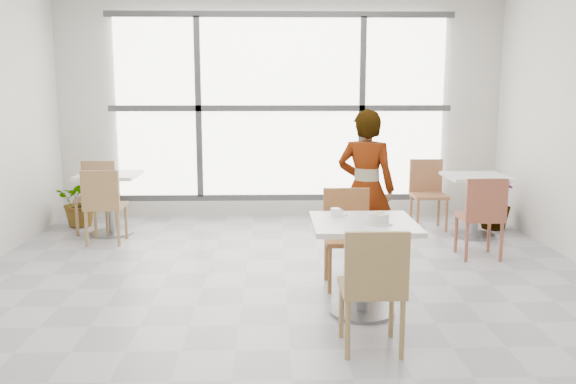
{
  "coord_description": "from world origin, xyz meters",
  "views": [
    {
      "loc": [
        -0.12,
        -4.76,
        1.78
      ],
      "look_at": [
        0.0,
        -0.3,
        1.0
      ],
      "focal_mm": 37.62,
      "sensor_mm": 36.0,
      "label": 1
    }
  ],
  "objects_px": {
    "bg_chair_left_far": "(97,192)",
    "bg_chair_right_near": "(482,212)",
    "bg_table_left": "(110,195)",
    "chair_near": "(374,282)",
    "person": "(366,189)",
    "bg_chair_right_far": "(428,189)",
    "coffee_cup": "(336,213)",
    "plant_right": "(495,201)",
    "plant_left": "(81,201)",
    "main_table": "(363,250)",
    "chair_far": "(347,230)",
    "bg_chair_left_near": "(103,201)",
    "bg_table_right": "(475,197)",
    "oatmeal_bowl": "(378,218)"
  },
  "relations": [
    {
      "from": "bg_chair_left_far",
      "to": "bg_chair_right_near",
      "type": "height_order",
      "value": "same"
    },
    {
      "from": "bg_table_left",
      "to": "bg_chair_right_near",
      "type": "xyz_separation_m",
      "value": [
        4.15,
        -1.2,
        0.01
      ]
    },
    {
      "from": "chair_near",
      "to": "bg_chair_right_near",
      "type": "distance_m",
      "value": 2.68
    },
    {
      "from": "chair_near",
      "to": "person",
      "type": "bearing_deg",
      "value": -97.22
    },
    {
      "from": "bg_chair_right_far",
      "to": "bg_table_left",
      "type": "bearing_deg",
      "value": -176.36
    },
    {
      "from": "coffee_cup",
      "to": "person",
      "type": "height_order",
      "value": "person"
    },
    {
      "from": "person",
      "to": "plant_right",
      "type": "bearing_deg",
      "value": -120.71
    },
    {
      "from": "chair_near",
      "to": "plant_left",
      "type": "xyz_separation_m",
      "value": [
        -3.14,
        3.9,
        -0.17
      ]
    },
    {
      "from": "main_table",
      "to": "chair_near",
      "type": "height_order",
      "value": "chair_near"
    },
    {
      "from": "chair_far",
      "to": "bg_chair_left_near",
      "type": "xyz_separation_m",
      "value": [
        -2.59,
        1.47,
        0.0
      ]
    },
    {
      "from": "chair_far",
      "to": "coffee_cup",
      "type": "height_order",
      "value": "chair_far"
    },
    {
      "from": "plant_left",
      "to": "bg_chair_left_far",
      "type": "bearing_deg",
      "value": -45.35
    },
    {
      "from": "person",
      "to": "bg_table_right",
      "type": "distance_m",
      "value": 1.92
    },
    {
      "from": "bg_chair_left_far",
      "to": "bg_chair_right_near",
      "type": "relative_size",
      "value": 1.0
    },
    {
      "from": "bg_chair_left_near",
      "to": "bg_chair_right_near",
      "type": "distance_m",
      "value": 4.15
    },
    {
      "from": "plant_right",
      "to": "coffee_cup",
      "type": "bearing_deg",
      "value": -130.69
    },
    {
      "from": "main_table",
      "to": "bg_table_right",
      "type": "height_order",
      "value": "same"
    },
    {
      "from": "bg_table_right",
      "to": "plant_left",
      "type": "height_order",
      "value": "bg_table_right"
    },
    {
      "from": "bg_chair_left_far",
      "to": "bg_chair_right_near",
      "type": "distance_m",
      "value": 4.56
    },
    {
      "from": "coffee_cup",
      "to": "bg_chair_left_far",
      "type": "bearing_deg",
      "value": 134.91
    },
    {
      "from": "person",
      "to": "bg_chair_right_far",
      "type": "distance_m",
      "value": 1.96
    },
    {
      "from": "main_table",
      "to": "plant_left",
      "type": "bearing_deg",
      "value": 135.07
    },
    {
      "from": "chair_near",
      "to": "person",
      "type": "xyz_separation_m",
      "value": [
        0.26,
        2.04,
        0.29
      ]
    },
    {
      "from": "bg_table_right",
      "to": "bg_chair_left_far",
      "type": "distance_m",
      "value": 4.62
    },
    {
      "from": "main_table",
      "to": "bg_chair_left_near",
      "type": "distance_m",
      "value": 3.43
    },
    {
      "from": "main_table",
      "to": "oatmeal_bowl",
      "type": "bearing_deg",
      "value": -42.96
    },
    {
      "from": "bg_chair_left_far",
      "to": "bg_chair_right_far",
      "type": "height_order",
      "value": "same"
    },
    {
      "from": "bg_table_right",
      "to": "bg_chair_right_far",
      "type": "relative_size",
      "value": 0.86
    },
    {
      "from": "chair_near",
      "to": "plant_left",
      "type": "relative_size",
      "value": 1.32
    },
    {
      "from": "bg_chair_left_far",
      "to": "bg_table_right",
      "type": "bearing_deg",
      "value": -5.06
    },
    {
      "from": "bg_table_left",
      "to": "plant_left",
      "type": "bearing_deg",
      "value": 136.21
    },
    {
      "from": "person",
      "to": "bg_table_left",
      "type": "height_order",
      "value": "person"
    },
    {
      "from": "plant_right",
      "to": "oatmeal_bowl",
      "type": "bearing_deg",
      "value": -124.24
    },
    {
      "from": "main_table",
      "to": "chair_near",
      "type": "bearing_deg",
      "value": -93.06
    },
    {
      "from": "plant_left",
      "to": "coffee_cup",
      "type": "bearing_deg",
      "value": -45.12
    },
    {
      "from": "coffee_cup",
      "to": "plant_right",
      "type": "distance_m",
      "value": 3.56
    },
    {
      "from": "chair_near",
      "to": "oatmeal_bowl",
      "type": "relative_size",
      "value": 4.14
    },
    {
      "from": "oatmeal_bowl",
      "to": "bg_table_right",
      "type": "height_order",
      "value": "oatmeal_bowl"
    },
    {
      "from": "chair_near",
      "to": "plant_right",
      "type": "bearing_deg",
      "value": -120.88
    },
    {
      "from": "bg_table_left",
      "to": "chair_far",
      "type": "bearing_deg",
      "value": -36.41
    },
    {
      "from": "chair_near",
      "to": "plant_right",
      "type": "relative_size",
      "value": 1.22
    },
    {
      "from": "oatmeal_bowl",
      "to": "main_table",
      "type": "bearing_deg",
      "value": 137.04
    },
    {
      "from": "coffee_cup",
      "to": "chair_far",
      "type": "bearing_deg",
      "value": 73.5
    },
    {
      "from": "main_table",
      "to": "bg_chair_right_far",
      "type": "xyz_separation_m",
      "value": [
        1.27,
        2.95,
        -0.02
      ]
    },
    {
      "from": "main_table",
      "to": "chair_far",
      "type": "distance_m",
      "value": 0.74
    },
    {
      "from": "bg_chair_right_near",
      "to": "plant_left",
      "type": "bearing_deg",
      "value": -19.88
    },
    {
      "from": "plant_right",
      "to": "bg_chair_left_far",
      "type": "bearing_deg",
      "value": 179.86
    },
    {
      "from": "oatmeal_bowl",
      "to": "bg_table_left",
      "type": "relative_size",
      "value": 0.28
    },
    {
      "from": "main_table",
      "to": "bg_chair_left_far",
      "type": "distance_m",
      "value": 4.07
    },
    {
      "from": "bg_chair_left_near",
      "to": "bg_chair_right_far",
      "type": "relative_size",
      "value": 1.0
    }
  ]
}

